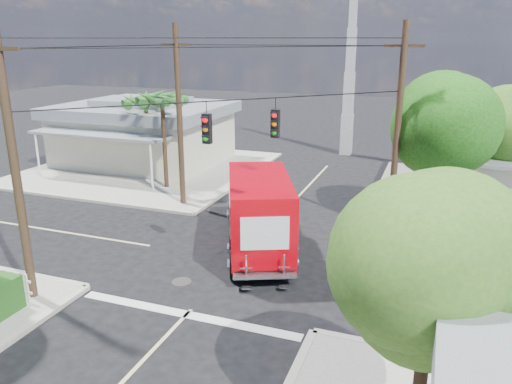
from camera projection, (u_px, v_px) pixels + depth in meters
The scene contains 13 objects.
ground at pixel (238, 260), 19.48m from camera, with size 120.00×120.00×0.00m, color black.
sidewalk_nw at pixel (148, 169), 32.81m from camera, with size 14.12×14.12×0.14m.
road_markings at pixel (223, 276), 18.16m from camera, with size 32.00×32.00×0.01m.
building_nw at pixel (144, 131), 33.97m from camera, with size 10.80×10.20×4.30m.
radio_tower at pixel (350, 77), 35.58m from camera, with size 0.80×0.80×17.00m.
tree_ne_front at pixel (448, 123), 21.75m from camera, with size 4.21×4.14×6.66m.
tree_ne_back at pixel (507, 131), 23.03m from camera, with size 3.77×3.66×5.82m.
tree_se at pixel (433, 272), 9.48m from camera, with size 3.67×3.54×5.62m.
palm_nw_front at pixel (162, 100), 27.20m from camera, with size 3.01×3.08×5.59m.
palm_nw_back at pixel (146, 103), 29.31m from camera, with size 3.01×3.08×5.19m.
utility_poles at pixel (216, 132), 20.06m from camera, with size 12.00×10.68×9.00m.
vending_boxes at pixel (422, 213), 22.69m from camera, with size 1.90×0.50×1.10m.
delivery_truck at pixel (259, 211), 20.05m from camera, with size 4.94×7.65×3.21m.
Camera 1 is at (6.82, -16.49, 8.28)m, focal length 35.00 mm.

